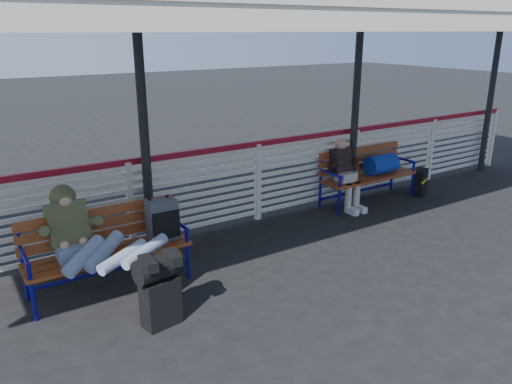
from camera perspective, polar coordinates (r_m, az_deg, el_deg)
ground at (r=6.43m, az=9.53°, el=-8.19°), size 60.00×60.00×0.00m
fence at (r=7.59m, az=0.19°, el=1.56°), size 12.08×0.08×1.24m
canopy at (r=6.44m, az=5.54°, el=19.97°), size 12.60×3.60×3.16m
luggage_stack at (r=5.06m, az=-10.95°, el=-10.66°), size 0.49×0.32×0.76m
bench_left at (r=5.87m, az=-14.68°, el=-4.71°), size 1.80×0.56×0.95m
bench_right at (r=8.73m, az=13.23°, el=2.79°), size 1.80×0.56×0.92m
traveler_man at (r=5.45m, az=-17.26°, el=-5.92°), size 0.94×1.64×0.77m
companion_person at (r=8.24m, az=10.16°, el=2.14°), size 0.32×0.66×1.15m
suitcase_side at (r=9.34m, az=18.22°, el=1.08°), size 0.38×0.33×0.47m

